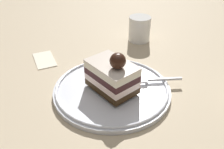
% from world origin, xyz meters
% --- Properties ---
extents(ground_plane, '(2.40, 2.40, 0.00)m').
position_xyz_m(ground_plane, '(0.00, 0.00, 0.00)').
color(ground_plane, '#C0AC8B').
extents(dessert_plate, '(0.25, 0.25, 0.02)m').
position_xyz_m(dessert_plate, '(0.00, -0.01, 0.01)').
color(dessert_plate, white).
rests_on(dessert_plate, ground_plane).
extents(cake_slice, '(0.12, 0.11, 0.09)m').
position_xyz_m(cake_slice, '(0.01, -0.01, 0.05)').
color(cake_slice, '#36220E').
rests_on(cake_slice, dessert_plate).
extents(fork, '(0.02, 0.12, 0.00)m').
position_xyz_m(fork, '(-0.00, 0.09, 0.02)').
color(fork, silver).
rests_on(fork, dessert_plate).
extents(drink_glass_far, '(0.06, 0.06, 0.07)m').
position_xyz_m(drink_glass_far, '(-0.24, 0.12, 0.03)').
color(drink_glass_far, white).
rests_on(drink_glass_far, ground_plane).
extents(folded_napkin, '(0.10, 0.07, 0.00)m').
position_xyz_m(folded_napkin, '(-0.17, -0.15, 0.00)').
color(folded_napkin, white).
rests_on(folded_napkin, ground_plane).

